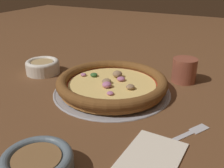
% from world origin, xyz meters
% --- Properties ---
extents(ground_plane, '(3.00, 3.00, 0.00)m').
position_xyz_m(ground_plane, '(0.00, 0.00, 0.00)').
color(ground_plane, brown).
extents(pizza_tray, '(0.34, 0.34, 0.01)m').
position_xyz_m(pizza_tray, '(0.00, 0.00, 0.00)').
color(pizza_tray, '#9E9EA3').
rests_on(pizza_tray, ground_plane).
extents(pizza, '(0.32, 0.32, 0.04)m').
position_xyz_m(pizza, '(-0.00, -0.00, 0.03)').
color(pizza, '#A86B33').
rests_on(pizza, pizza_tray).
extents(bowl_near, '(0.11, 0.11, 0.05)m').
position_xyz_m(bowl_near, '(-0.03, -0.28, 0.03)').
color(bowl_near, silver).
rests_on(bowl_near, ground_plane).
extents(bowl_far, '(0.12, 0.12, 0.05)m').
position_xyz_m(bowl_far, '(0.36, 0.04, 0.02)').
color(bowl_far, slate).
rests_on(bowl_far, ground_plane).
extents(drinking_cup, '(0.08, 0.08, 0.08)m').
position_xyz_m(drinking_cup, '(-0.17, 0.17, 0.04)').
color(drinking_cup, brown).
rests_on(drinking_cup, ground_plane).
extents(napkin, '(0.17, 0.11, 0.01)m').
position_xyz_m(napkin, '(0.24, 0.20, 0.00)').
color(napkin, beige).
rests_on(napkin, ground_plane).
extents(fork, '(0.16, 0.10, 0.00)m').
position_xyz_m(fork, '(0.13, 0.24, 0.00)').
color(fork, '#B7B7BC').
rests_on(fork, ground_plane).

